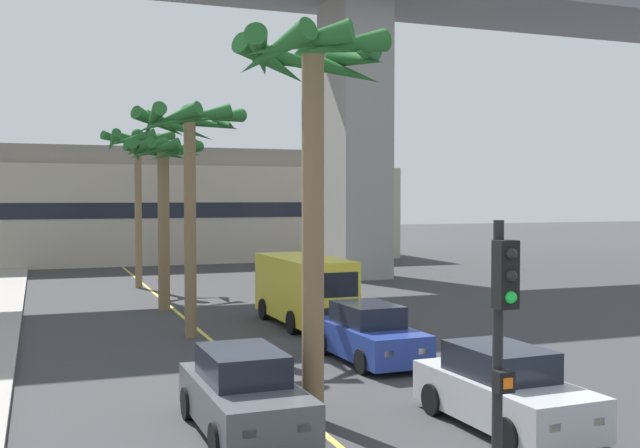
{
  "coord_description": "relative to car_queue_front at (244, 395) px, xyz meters",
  "views": [
    {
      "loc": [
        -5.0,
        0.52,
        4.46
      ],
      "look_at": [
        0.0,
        14.0,
        3.95
      ],
      "focal_mm": 42.78,
      "sensor_mm": 36.0,
      "label": 1
    }
  ],
  "objects": [
    {
      "name": "car_queue_third",
      "position": [
        4.78,
        -1.44,
        0.0
      ],
      "size": [
        1.94,
        4.16,
        1.56
      ],
      "color": "#B7BABF",
      "rests_on": "ground"
    },
    {
      "name": "palm_tree_far_median",
      "position": [
        0.99,
        23.99,
        5.7
      ],
      "size": [
        3.51,
        3.66,
        7.76
      ],
      "color": "brown",
      "rests_on": "ground"
    },
    {
      "name": "pier_building_backdrop",
      "position": [
        1.39,
        39.62,
        3.07
      ],
      "size": [
        39.13,
        8.04,
        7.71
      ],
      "color": "#BCB29E",
      "rests_on": "ground"
    },
    {
      "name": "car_queue_front",
      "position": [
        0.0,
        0.0,
        0.0
      ],
      "size": [
        1.86,
        4.12,
        1.56
      ],
      "color": "#4C5156",
      "rests_on": "ground"
    },
    {
      "name": "palm_tree_farthest_median",
      "position": [
        0.87,
        10.03,
        5.41
      ],
      "size": [
        3.64,
        3.66,
        7.37
      ],
      "color": "brown",
      "rests_on": "ground"
    },
    {
      "name": "delivery_van",
      "position": [
        5.04,
        11.04,
        0.57
      ],
      "size": [
        2.23,
        5.28,
        2.36
      ],
      "color": "yellow",
      "rests_on": "ground"
    },
    {
      "name": "palm_tree_mid_median",
      "position": [
        1.48,
        0.25,
        5.53
      ],
      "size": [
        3.18,
        3.22,
        7.75
      ],
      "color": "brown",
      "rests_on": "ground"
    },
    {
      "name": "car_queue_second",
      "position": [
        4.76,
        4.86,
        0.0
      ],
      "size": [
        1.94,
        4.15,
        1.56
      ],
      "color": "navy",
      "rests_on": "ground"
    },
    {
      "name": "traffic_light_median_near",
      "position": [
        1.24,
        -6.64,
        1.99
      ],
      "size": [
        0.24,
        0.37,
        4.2
      ],
      "color": "black",
      "rests_on": "ground"
    },
    {
      "name": "palm_tree_near_median",
      "position": [
        1.0,
        16.11,
        4.72
      ],
      "size": [
        3.18,
        3.26,
        6.78
      ],
      "color": "brown",
      "rests_on": "ground"
    },
    {
      "name": "lane_stripe_center",
      "position": [
        1.39,
        9.61,
        -0.72
      ],
      "size": [
        0.14,
        56.0,
        0.01
      ],
      "primitive_type": "cube",
      "color": "#DBCC4C",
      "rests_on": "ground"
    }
  ]
}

